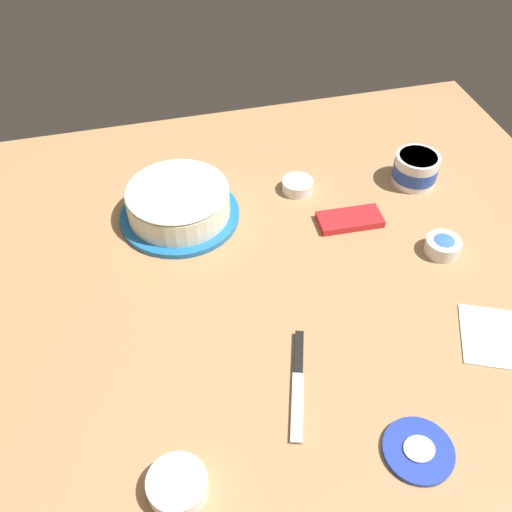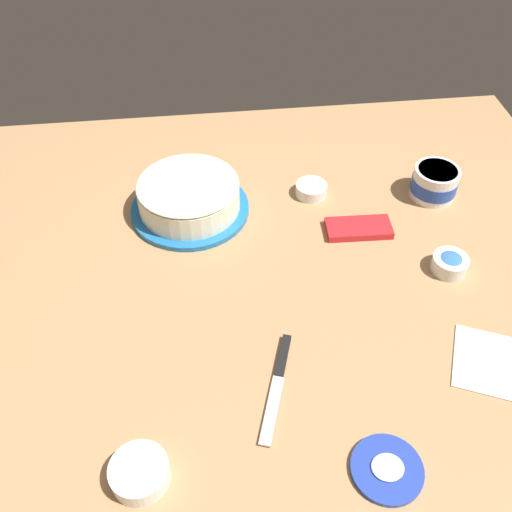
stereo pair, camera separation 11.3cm
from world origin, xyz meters
name	(u,v)px [view 2 (the right image)]	position (x,y,z in m)	size (l,w,h in m)	color
ground_plane	(297,302)	(0.00, 0.00, 0.00)	(1.54, 1.54, 0.00)	tan
frosted_cake	(189,197)	(0.22, -0.32, 0.05)	(0.29, 0.29, 0.10)	#1E6BB2
frosting_tub	(435,182)	(-0.40, -0.31, 0.04)	(0.12, 0.12, 0.08)	white
frosting_tub_lid	(387,469)	(-0.09, 0.38, 0.01)	(0.12, 0.12, 0.02)	#233DAD
spreading_knife	(279,377)	(0.07, 0.18, 0.01)	(0.09, 0.23, 0.01)	silver
sprinkle_bowl_orange	(140,473)	(0.32, 0.34, 0.02)	(0.10, 0.10, 0.04)	white
sprinkle_bowl_blue	(450,263)	(-0.35, -0.05, 0.02)	(0.08, 0.08, 0.04)	white
sprinkle_bowl_pink	(311,189)	(-0.10, -0.35, 0.02)	(0.08, 0.08, 0.03)	white
candy_box_lower	(359,228)	(-0.18, -0.20, 0.01)	(0.16, 0.07, 0.02)	red
paper_napkin	(494,363)	(-0.35, 0.20, 0.00)	(0.15, 0.15, 0.01)	white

